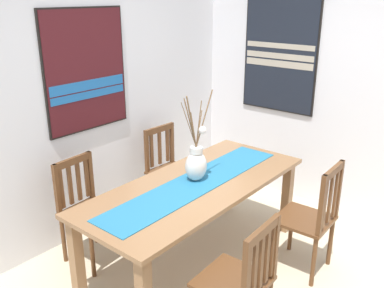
{
  "coord_description": "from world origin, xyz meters",
  "views": [
    {
      "loc": [
        -2.29,
        -1.27,
        2.2
      ],
      "look_at": [
        0.17,
        0.77,
        1.04
      ],
      "focal_mm": 39.33,
      "sensor_mm": 36.0,
      "label": 1
    }
  ],
  "objects_px": {
    "dining_table": "(196,194)",
    "painting_on_back_wall": "(86,71)",
    "chair_3": "(311,217)",
    "chair_1": "(241,280)",
    "centerpiece_vase": "(196,163)",
    "chair_2": "(87,208)",
    "chair_0": "(169,169)",
    "painting_on_side_wall": "(280,53)"
  },
  "relations": [
    {
      "from": "dining_table",
      "to": "painting_on_back_wall",
      "type": "distance_m",
      "value": 1.45
    },
    {
      "from": "chair_3",
      "to": "chair_1",
      "type": "bearing_deg",
      "value": 179.93
    },
    {
      "from": "centerpiece_vase",
      "to": "chair_2",
      "type": "distance_m",
      "value": 1.02
    },
    {
      "from": "painting_on_back_wall",
      "to": "chair_1",
      "type": "bearing_deg",
      "value": -100.36
    },
    {
      "from": "centerpiece_vase",
      "to": "chair_0",
      "type": "distance_m",
      "value": 1.0
    },
    {
      "from": "chair_3",
      "to": "chair_2",
      "type": "bearing_deg",
      "value": 123.93
    },
    {
      "from": "centerpiece_vase",
      "to": "chair_1",
      "type": "relative_size",
      "value": 0.8
    },
    {
      "from": "dining_table",
      "to": "painting_on_back_wall",
      "type": "relative_size",
      "value": 1.92
    },
    {
      "from": "dining_table",
      "to": "chair_3",
      "type": "relative_size",
      "value": 2.13
    },
    {
      "from": "chair_2",
      "to": "painting_on_side_wall",
      "type": "xyz_separation_m",
      "value": [
        2.22,
        -0.54,
        1.11
      ]
    },
    {
      "from": "chair_3",
      "to": "painting_on_back_wall",
      "type": "relative_size",
      "value": 0.9
    },
    {
      "from": "painting_on_back_wall",
      "to": "painting_on_side_wall",
      "type": "relative_size",
      "value": 0.86
    },
    {
      "from": "chair_1",
      "to": "painting_on_back_wall",
      "type": "bearing_deg",
      "value": 79.64
    },
    {
      "from": "chair_0",
      "to": "centerpiece_vase",
      "type": "bearing_deg",
      "value": -122.94
    },
    {
      "from": "chair_2",
      "to": "chair_1",
      "type": "bearing_deg",
      "value": -89.2
    },
    {
      "from": "chair_3",
      "to": "painting_on_side_wall",
      "type": "height_order",
      "value": "painting_on_side_wall"
    },
    {
      "from": "chair_2",
      "to": "painting_on_side_wall",
      "type": "height_order",
      "value": "painting_on_side_wall"
    },
    {
      "from": "chair_1",
      "to": "painting_on_side_wall",
      "type": "relative_size",
      "value": 0.74
    },
    {
      "from": "dining_table",
      "to": "painting_on_side_wall",
      "type": "xyz_separation_m",
      "value": [
        1.68,
        0.22,
        0.94
      ]
    },
    {
      "from": "chair_2",
      "to": "painting_on_side_wall",
      "type": "bearing_deg",
      "value": -13.81
    },
    {
      "from": "centerpiece_vase",
      "to": "painting_on_back_wall",
      "type": "height_order",
      "value": "painting_on_back_wall"
    },
    {
      "from": "chair_0",
      "to": "painting_on_side_wall",
      "type": "xyz_separation_m",
      "value": [
        1.15,
        -0.58,
        1.11
      ]
    },
    {
      "from": "chair_0",
      "to": "painting_on_back_wall",
      "type": "relative_size",
      "value": 0.85
    },
    {
      "from": "chair_2",
      "to": "painting_on_back_wall",
      "type": "xyz_separation_m",
      "value": [
        0.37,
        0.36,
        1.07
      ]
    },
    {
      "from": "chair_1",
      "to": "painting_on_back_wall",
      "type": "xyz_separation_m",
      "value": [
        0.35,
        1.9,
        1.06
      ]
    },
    {
      "from": "dining_table",
      "to": "painting_on_back_wall",
      "type": "xyz_separation_m",
      "value": [
        -0.16,
        1.12,
        0.91
      ]
    },
    {
      "from": "centerpiece_vase",
      "to": "painting_on_back_wall",
      "type": "bearing_deg",
      "value": 100.68
    },
    {
      "from": "dining_table",
      "to": "painting_on_side_wall",
      "type": "relative_size",
      "value": 1.65
    },
    {
      "from": "chair_1",
      "to": "chair_3",
      "type": "bearing_deg",
      "value": -0.07
    },
    {
      "from": "chair_1",
      "to": "painting_on_side_wall",
      "type": "bearing_deg",
      "value": 24.55
    },
    {
      "from": "chair_0",
      "to": "chair_2",
      "type": "xyz_separation_m",
      "value": [
        -1.07,
        -0.03,
        0.0
      ]
    },
    {
      "from": "chair_1",
      "to": "chair_2",
      "type": "bearing_deg",
      "value": 90.8
    },
    {
      "from": "dining_table",
      "to": "chair_1",
      "type": "xyz_separation_m",
      "value": [
        -0.51,
        -0.78,
        -0.15
      ]
    },
    {
      "from": "chair_0",
      "to": "dining_table",
      "type": "bearing_deg",
      "value": -123.99
    },
    {
      "from": "dining_table",
      "to": "chair_0",
      "type": "height_order",
      "value": "chair_0"
    },
    {
      "from": "chair_0",
      "to": "painting_on_side_wall",
      "type": "height_order",
      "value": "painting_on_side_wall"
    },
    {
      "from": "dining_table",
      "to": "chair_2",
      "type": "distance_m",
      "value": 0.95
    },
    {
      "from": "chair_2",
      "to": "chair_3",
      "type": "relative_size",
      "value": 0.94
    },
    {
      "from": "centerpiece_vase",
      "to": "chair_1",
      "type": "bearing_deg",
      "value": -124.08
    },
    {
      "from": "painting_on_side_wall",
      "to": "chair_3",
      "type": "bearing_deg",
      "value": -139.47
    },
    {
      "from": "centerpiece_vase",
      "to": "painting_on_side_wall",
      "type": "height_order",
      "value": "painting_on_side_wall"
    },
    {
      "from": "chair_0",
      "to": "painting_on_back_wall",
      "type": "height_order",
      "value": "painting_on_back_wall"
    }
  ]
}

